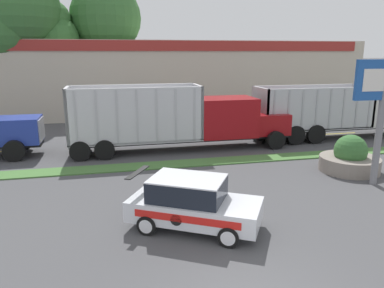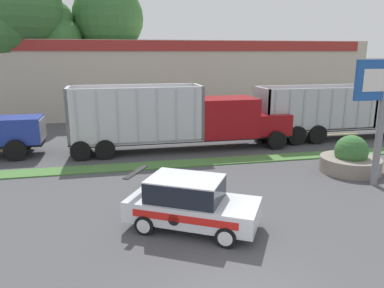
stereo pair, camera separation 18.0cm
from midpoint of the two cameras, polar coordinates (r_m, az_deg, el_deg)
grass_verge at (r=18.31m, az=-3.36°, el=-3.13°), size 120.00×1.20×0.06m
centre_line_4 at (r=22.58m, az=-14.46°, el=-0.35°), size 2.40×0.14×0.01m
centre_line_5 at (r=22.99m, az=-0.90°, el=0.34°), size 2.40×0.14×0.01m
centre_line_6 at (r=24.60m, az=11.52°, el=0.96°), size 2.40×0.14×0.01m
centre_line_7 at (r=27.21m, az=22.00°, el=1.45°), size 2.40×0.14×0.01m
dump_truck_mid at (r=26.39m, az=24.39°, el=4.33°), size 11.92×2.64×3.32m
dump_truck_trail at (r=21.08m, az=1.51°, el=3.55°), size 12.35×2.58×3.62m
rally_car at (r=11.72m, az=0.20°, el=-8.96°), size 4.39×3.58×1.66m
store_sign_post at (r=16.70m, az=27.49°, el=6.50°), size 2.65×0.28×5.20m
stone_planter at (r=18.68m, az=23.25°, el=-2.13°), size 2.69×2.69×1.71m
store_building_backdrop at (r=36.23m, az=-9.54°, el=10.15°), size 41.53×12.10×6.30m
tree_behind_left at (r=33.14m, az=-19.86°, el=15.35°), size 4.06×4.06×9.37m
tree_behind_centre at (r=32.77m, az=-24.40°, el=19.36°), size 5.97×5.97×13.08m
tree_behind_right at (r=32.78m, az=-26.53°, el=16.42°), size 5.12×5.12×11.00m
tree_behind_far_right at (r=34.44m, az=-12.58°, el=19.20°), size 6.00×6.00×12.70m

